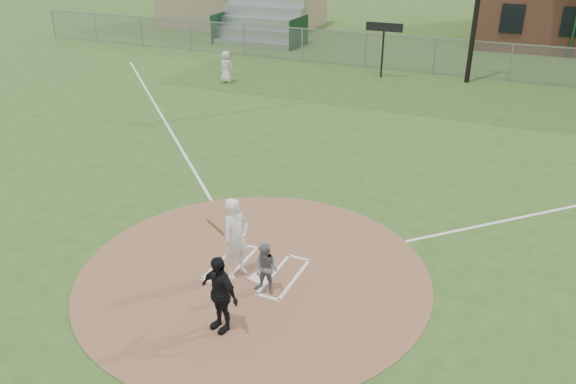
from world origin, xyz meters
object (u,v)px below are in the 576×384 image
at_px(home_plate, 260,278).
at_px(ondeck_player, 226,67).
at_px(catcher, 266,269).
at_px(umpire, 219,293).
at_px(batter_at_plate, 236,238).

distance_m(home_plate, ondeck_player, 18.75).
distance_m(catcher, umpire, 1.57).
xyz_separation_m(ondeck_player, batter_at_plate, (9.40, -15.95, 0.19)).
height_order(home_plate, batter_at_plate, batter_at_plate).
distance_m(catcher, batter_at_plate, 1.06).
xyz_separation_m(home_plate, umpire, (0.09, -1.94, 0.84)).
xyz_separation_m(home_plate, batter_at_plate, (-0.55, -0.07, 0.98)).
relative_size(catcher, ondeck_player, 0.73).
relative_size(home_plate, batter_at_plate, 0.21).
bearing_deg(batter_at_plate, home_plate, 7.53).
xyz_separation_m(umpire, ondeck_player, (-10.04, 17.82, -0.04)).
height_order(ondeck_player, batter_at_plate, batter_at_plate).
bearing_deg(batter_at_plate, ondeck_player, 120.50).
xyz_separation_m(catcher, batter_at_plate, (-0.93, 0.35, 0.39)).
xyz_separation_m(catcher, ondeck_player, (-10.32, 16.30, 0.20)).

